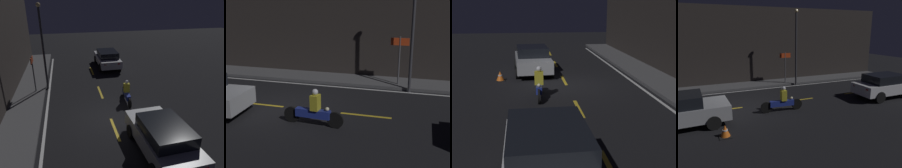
% 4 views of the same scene
% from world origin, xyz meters
% --- Properties ---
extents(ground_plane, '(56.00, 56.00, 0.00)m').
position_xyz_m(ground_plane, '(0.00, 0.00, 0.00)').
color(ground_plane, black).
extents(raised_curb, '(28.00, 1.94, 0.16)m').
position_xyz_m(raised_curb, '(0.00, 4.65, 0.08)').
color(raised_curb, '#4C4C4F').
rests_on(raised_curb, ground).
extents(building_front, '(28.00, 0.30, 6.06)m').
position_xyz_m(building_front, '(0.00, 5.77, 3.03)').
color(building_front, '#2D2826').
rests_on(building_front, ground).
extents(lane_dash_c, '(2.00, 0.14, 0.01)m').
position_xyz_m(lane_dash_c, '(-1.00, 0.00, 0.00)').
color(lane_dash_c, gold).
rests_on(lane_dash_c, ground).
extents(lane_dash_d, '(2.00, 0.14, 0.01)m').
position_xyz_m(lane_dash_d, '(3.50, 0.00, 0.00)').
color(lane_dash_d, gold).
rests_on(lane_dash_d, ground).
extents(lane_solid_kerb, '(25.20, 0.14, 0.01)m').
position_xyz_m(lane_solid_kerb, '(0.00, 3.43, 0.00)').
color(lane_solid_kerb, silver).
rests_on(lane_solid_kerb, ground).
extents(motorcycle, '(2.30, 0.38, 1.37)m').
position_xyz_m(motorcycle, '(1.86, -1.41, 0.55)').
color(motorcycle, black).
rests_on(motorcycle, ground).
extents(shop_sign, '(0.90, 0.08, 2.40)m').
position_xyz_m(shop_sign, '(4.29, 4.27, 1.85)').
color(shop_sign, '#4C4C51').
rests_on(shop_sign, raised_curb).
extents(street_lamp, '(0.28, 0.28, 5.76)m').
position_xyz_m(street_lamp, '(4.90, 3.53, 3.24)').
color(street_lamp, '#333338').
rests_on(street_lamp, ground).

